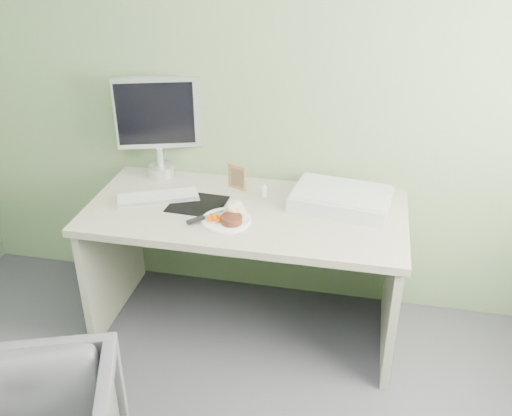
% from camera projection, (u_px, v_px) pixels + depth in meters
% --- Properties ---
extents(wall_back, '(3.50, 0.00, 3.50)m').
position_uv_depth(wall_back, '(260.00, 67.00, 2.88)').
color(wall_back, '#66835B').
rests_on(wall_back, floor).
extents(desk, '(1.60, 0.75, 0.73)m').
position_uv_depth(desk, '(246.00, 241.00, 2.94)').
color(desk, '#B7AC99').
rests_on(desk, floor).
extents(plate, '(0.24, 0.24, 0.01)m').
position_uv_depth(plate, '(226.00, 221.00, 2.75)').
color(plate, white).
rests_on(plate, desk).
extents(steak, '(0.11, 0.11, 0.03)m').
position_uv_depth(steak, '(231.00, 219.00, 2.71)').
color(steak, black).
rests_on(steak, plate).
extents(potato_pile, '(0.12, 0.10, 0.06)m').
position_uv_depth(potato_pile, '(235.00, 210.00, 2.77)').
color(potato_pile, tan).
rests_on(potato_pile, plate).
extents(carrot_heap, '(0.06, 0.06, 0.04)m').
position_uv_depth(carrot_heap, '(215.00, 217.00, 2.72)').
color(carrot_heap, '#FE6205').
rests_on(carrot_heap, plate).
extents(steak_knife, '(0.18, 0.19, 0.02)m').
position_uv_depth(steak_knife, '(203.00, 218.00, 2.73)').
color(steak_knife, silver).
rests_on(steak_knife, plate).
extents(mousepad, '(0.29, 0.26, 0.00)m').
position_uv_depth(mousepad, '(197.00, 204.00, 2.90)').
color(mousepad, black).
rests_on(mousepad, desk).
extents(keyboard, '(0.42, 0.28, 0.02)m').
position_uv_depth(keyboard, '(158.00, 197.00, 2.94)').
color(keyboard, white).
rests_on(keyboard, desk).
extents(computer_mouse, '(0.09, 0.11, 0.03)m').
position_uv_depth(computer_mouse, '(233.00, 204.00, 2.87)').
color(computer_mouse, white).
rests_on(computer_mouse, desk).
extents(photo_frame, '(0.11, 0.05, 0.14)m').
position_uv_depth(photo_frame, '(237.00, 177.00, 3.03)').
color(photo_frame, '#AA8B4F').
rests_on(photo_frame, desk).
extents(eyedrop_bottle, '(0.03, 0.03, 0.08)m').
position_uv_depth(eyedrop_bottle, '(264.00, 190.00, 2.97)').
color(eyedrop_bottle, white).
rests_on(eyedrop_bottle, desk).
extents(scanner, '(0.52, 0.39, 0.08)m').
position_uv_depth(scanner, '(341.00, 199.00, 2.87)').
color(scanner, silver).
rests_on(scanner, desk).
extents(monitor, '(0.46, 0.19, 0.56)m').
position_uv_depth(monitor, '(158.00, 121.00, 3.08)').
color(monitor, silver).
rests_on(monitor, desk).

